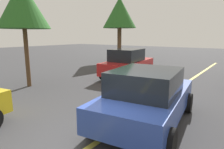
# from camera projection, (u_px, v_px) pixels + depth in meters

# --- Properties ---
(ground_plane) EXTENTS (80.00, 80.00, 0.00)m
(ground_plane) POSITION_uv_depth(u_px,v_px,m) (95.00, 144.00, 4.61)
(ground_plane) COLOR #38383A
(lane_marking_centre) EXTENTS (28.00, 0.16, 0.01)m
(lane_marking_centre) POSITION_uv_depth(u_px,v_px,m) (150.00, 107.00, 6.99)
(lane_marking_centre) COLOR #E0D14C
(car_blue_behind_van) EXTENTS (4.30, 2.53, 1.59)m
(car_blue_behind_van) POSITION_uv_depth(u_px,v_px,m) (147.00, 96.00, 5.56)
(car_blue_behind_van) COLOR #2D479E
(car_blue_behind_van) RESTS_ON ground_plane
(car_red_mid_road) EXTENTS (4.37, 2.30, 1.71)m
(car_red_mid_road) POSITION_uv_depth(u_px,v_px,m) (128.00, 63.00, 11.84)
(car_red_mid_road) COLOR red
(car_red_mid_road) RESTS_ON ground_plane
(tree_left_verge) EXTENTS (2.43, 2.43, 4.97)m
(tree_left_verge) POSITION_uv_depth(u_px,v_px,m) (23.00, 5.00, 9.12)
(tree_left_verge) COLOR #513823
(tree_left_verge) RESTS_ON ground_plane
(tree_centre_verge) EXTENTS (3.17, 3.17, 6.02)m
(tree_centre_verge) POSITION_uv_depth(u_px,v_px,m) (120.00, 13.00, 18.52)
(tree_centre_verge) COLOR #513823
(tree_centre_verge) RESTS_ON ground_plane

